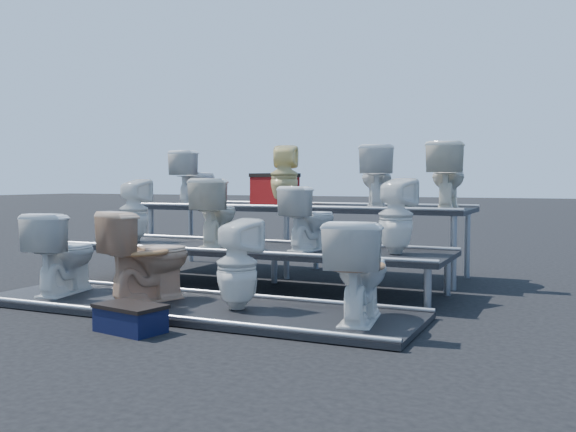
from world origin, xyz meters
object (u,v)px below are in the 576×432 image
at_px(toilet_1, 148,256).
at_px(toilet_4, 134,210).
at_px(toilet_3, 359,270).
at_px(toilet_11, 447,176).
at_px(toilet_5, 216,212).
at_px(toilet_8, 195,178).
at_px(toilet_0, 64,253).
at_px(toilet_7, 396,216).
at_px(toilet_6, 310,218).
at_px(step_stool, 130,320).
at_px(red_crate, 275,191).
at_px(toilet_10, 376,177).
at_px(toilet_2, 237,264).
at_px(toilet_9, 284,175).

distance_m(toilet_1, toilet_4, 1.78).
bearing_deg(toilet_3, toilet_11, -102.52).
bearing_deg(toilet_5, toilet_8, -63.37).
bearing_deg(toilet_0, toilet_4, -93.44).
xyz_separation_m(toilet_0, toilet_7, (3.04, 1.30, 0.37)).
relative_size(toilet_5, toilet_6, 1.12).
bearing_deg(toilet_1, step_stool, 139.37).
relative_size(toilet_0, toilet_1, 0.96).
bearing_deg(step_stool, toilet_8, 125.74).
distance_m(toilet_7, step_stool, 2.76).
height_order(toilet_0, red_crate, red_crate).
bearing_deg(toilet_10, toilet_2, 63.10).
height_order(toilet_3, toilet_10, toilet_10).
height_order(toilet_10, toilet_11, toilet_11).
relative_size(toilet_11, red_crate, 1.47).
bearing_deg(toilet_5, toilet_4, -13.39).
bearing_deg(toilet_1, toilet_7, -126.54).
height_order(toilet_8, toilet_9, toilet_9).
height_order(toilet_4, toilet_10, toilet_10).
height_order(toilet_6, toilet_8, toilet_8).
bearing_deg(toilet_10, toilet_7, 98.01).
xyz_separation_m(toilet_6, red_crate, (-1.11, 1.46, 0.25)).
bearing_deg(toilet_9, toilet_3, 108.15).
height_order(toilet_1, toilet_11, toilet_11).
bearing_deg(toilet_0, red_crate, -119.76).
relative_size(toilet_0, toilet_4, 1.09).
xyz_separation_m(toilet_1, toilet_7, (2.02, 1.30, 0.35)).
height_order(toilet_11, red_crate, toilet_11).
height_order(toilet_1, toilet_9, toilet_9).
distance_m(toilet_2, toilet_6, 1.35).
height_order(toilet_4, toilet_5, toilet_5).
distance_m(toilet_1, toilet_6, 1.73).
bearing_deg(toilet_6, toilet_5, 15.14).
bearing_deg(toilet_1, toilet_8, -45.90).
height_order(toilet_4, toilet_6, toilet_4).
distance_m(toilet_2, toilet_4, 2.51).
height_order(toilet_8, step_stool, toilet_8).
relative_size(toilet_7, toilet_8, 1.04).
xyz_separation_m(toilet_4, toilet_7, (3.18, 0.00, 0.00)).
bearing_deg(toilet_6, toilet_2, 98.34).
bearing_deg(toilet_5, toilet_9, -114.09).
relative_size(toilet_6, toilet_11, 0.88).
distance_m(toilet_5, toilet_7, 2.05).
bearing_deg(toilet_5, red_crate, -104.70).
bearing_deg(toilet_4, step_stool, 126.17).
xyz_separation_m(toilet_8, toilet_9, (1.34, 0.00, 0.03)).
distance_m(toilet_4, toilet_7, 3.18).
xyz_separation_m(toilet_5, toilet_8, (-1.09, 1.30, 0.39)).
distance_m(toilet_5, toilet_11, 2.68).
height_order(toilet_8, red_crate, toilet_8).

